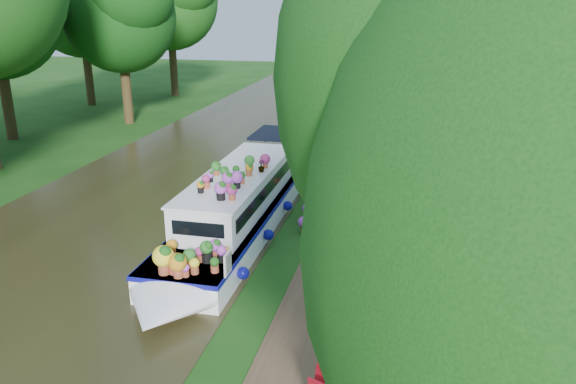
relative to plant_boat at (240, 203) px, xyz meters
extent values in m
plane|color=#164210|center=(2.25, -0.05, -0.85)|extent=(100.00, 100.00, 0.00)
cube|color=#2A2712|center=(-3.75, -0.05, -0.84)|extent=(10.00, 100.00, 0.02)
cube|color=#4F3824|center=(3.45, -0.05, -0.84)|extent=(2.20, 100.00, 0.03)
cube|color=white|center=(0.00, 0.85, -0.46)|extent=(2.20, 12.00, 0.75)
cube|color=#0E0E82|center=(0.00, 0.85, -0.14)|extent=(2.24, 12.04, 0.12)
cube|color=white|center=(0.00, 0.05, 0.44)|extent=(1.80, 7.00, 1.05)
cube|color=white|center=(0.00, 0.05, 1.00)|extent=(1.90, 7.10, 0.06)
cube|color=black|center=(0.91, 0.05, 0.52)|extent=(0.03, 6.40, 0.38)
cube|color=black|center=(-0.91, 0.05, 0.52)|extent=(0.03, 6.40, 0.38)
cube|color=black|center=(0.00, 5.15, 1.07)|extent=(1.90, 2.40, 0.10)
cube|color=white|center=(1.15, -4.55, 0.22)|extent=(0.04, 0.45, 0.55)
imported|color=#164A13|center=(-0.40, -2.08, 1.20)|extent=(0.22, 0.20, 0.35)
imported|color=#164A13|center=(0.68, 0.11, 1.21)|extent=(0.21, 0.21, 0.36)
cylinder|color=#342511|center=(6.05, 2.95, 1.42)|extent=(0.56, 0.56, 4.55)
sphere|color=#0E3A10|center=(6.05, 2.95, 5.38)|extent=(4.80, 4.80, 4.80)
cylinder|color=#342511|center=(6.75, 14.95, 1.07)|extent=(0.56, 0.56, 3.85)
sphere|color=#164A13|center=(6.75, 14.95, 5.10)|extent=(6.00, 6.00, 6.00)
sphere|color=#164A13|center=(5.70, 16.00, 6.00)|extent=(4.80, 4.80, 4.80)
cylinder|color=#342511|center=(6.25, 25.95, 1.25)|extent=(0.56, 0.56, 4.20)
sphere|color=#0E3A10|center=(6.25, 25.95, 5.66)|extent=(6.60, 6.60, 6.60)
sphere|color=#164A13|center=(6.27, -11.07, 5.45)|extent=(4.48, 4.48, 4.48)
cylinder|color=#342511|center=(-11.25, 13.95, 1.07)|extent=(0.56, 0.56, 3.85)
sphere|color=#0E3A10|center=(-11.25, 13.95, 5.17)|extent=(6.20, 6.20, 6.20)
cylinder|color=#342511|center=(-12.75, 23.95, 1.34)|extent=(0.56, 0.56, 4.38)
sphere|color=#164A13|center=(-12.75, 23.95, 5.97)|extent=(7.00, 7.00, 7.00)
cylinder|color=#342511|center=(-15.25, 8.95, 1.16)|extent=(0.56, 0.56, 4.02)
cylinder|color=#342511|center=(-16.75, 18.95, 1.25)|extent=(0.56, 0.56, 4.20)
sphere|color=#164A13|center=(-16.75, 18.95, 5.73)|extent=(6.80, 6.80, 6.80)
cube|color=black|center=(0.02, 16.73, -0.51)|extent=(3.38, 6.81, 0.65)
cube|color=black|center=(0.02, 16.19, 0.20)|extent=(2.39, 4.06, 0.76)
imported|color=#D658A8|center=(4.12, 17.61, -0.08)|extent=(0.64, 0.55, 1.48)
imported|color=black|center=(3.17, 20.69, 0.04)|extent=(1.06, 1.01, 1.72)
imported|color=#2D5B1B|center=(2.06, 0.05, -0.65)|extent=(0.42, 0.37, 0.41)
camera|label=1|loc=(5.15, -15.70, 5.99)|focal=35.00mm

